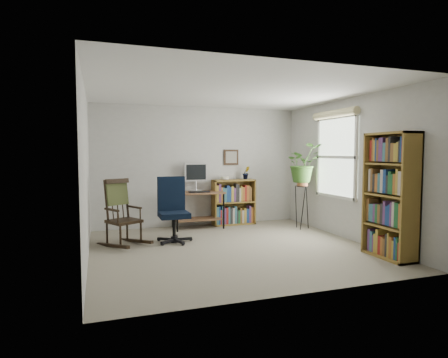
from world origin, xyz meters
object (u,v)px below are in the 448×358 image
object	(u,v)px
low_bookshelf	(234,202)
office_chair	(174,209)
desk	(198,210)
rocking_chair	(124,212)
tall_bookshelf	(390,196)

from	to	relation	value
low_bookshelf	office_chair	bearing A→B (deg)	-142.04
desk	low_bookshelf	xyz separation A→B (m)	(0.79, 0.12, 0.11)
rocking_chair	office_chair	bearing A→B (deg)	-32.22
office_chair	rocking_chair	xyz separation A→B (m)	(-0.79, 0.05, -0.01)
office_chair	tall_bookshelf	xyz separation A→B (m)	(2.69, -1.86, 0.33)
rocking_chair	tall_bookshelf	world-z (taller)	tall_bookshelf
low_bookshelf	tall_bookshelf	world-z (taller)	tall_bookshelf
low_bookshelf	tall_bookshelf	xyz separation A→B (m)	(1.23, -3.00, 0.42)
rocking_chair	low_bookshelf	distance (m)	2.51
office_chair	rocking_chair	size ratio (longest dim) A/B	1.02
office_chair	rocking_chair	distance (m)	0.80
desk	office_chair	xyz separation A→B (m)	(-0.67, -1.02, 0.19)
office_chair	tall_bookshelf	size ratio (longest dim) A/B	0.62
desk	tall_bookshelf	world-z (taller)	tall_bookshelf
tall_bookshelf	low_bookshelf	bearing A→B (deg)	112.29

